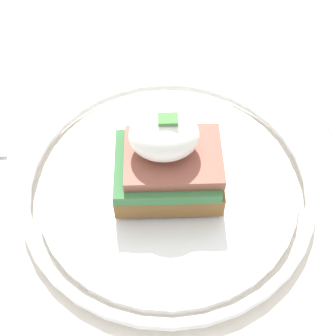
{
  "coord_description": "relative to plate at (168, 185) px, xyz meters",
  "views": [
    {
      "loc": [
        0.03,
        -0.24,
        1.12
      ],
      "look_at": [
        0.04,
        0.01,
        0.78
      ],
      "focal_mm": 50.0,
      "sensor_mm": 36.0,
      "label": 1
    }
  ],
  "objects": [
    {
      "name": "sandwich",
      "position": [
        -0.0,
        -0.0,
        0.04
      ],
      "size": [
        0.1,
        0.08,
        0.09
      ],
      "color": "brown",
      "rests_on": "plate"
    },
    {
      "name": "plate",
      "position": [
        0.0,
        0.0,
        0.0
      ],
      "size": [
        0.28,
        0.28,
        0.02
      ],
      "color": "white",
      "rests_on": "dining_table"
    },
    {
      "name": "dining_table",
      "position": [
        -0.04,
        -0.01,
        -0.12
      ],
      "size": [
        1.15,
        0.74,
        0.75
      ],
      "color": "beige",
      "rests_on": "ground_plane"
    }
  ]
}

